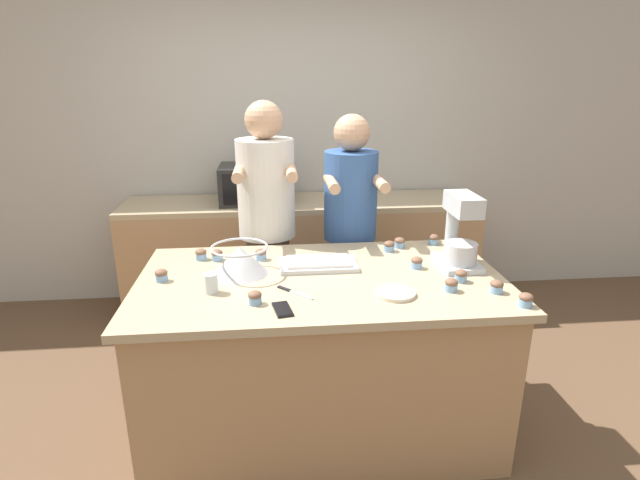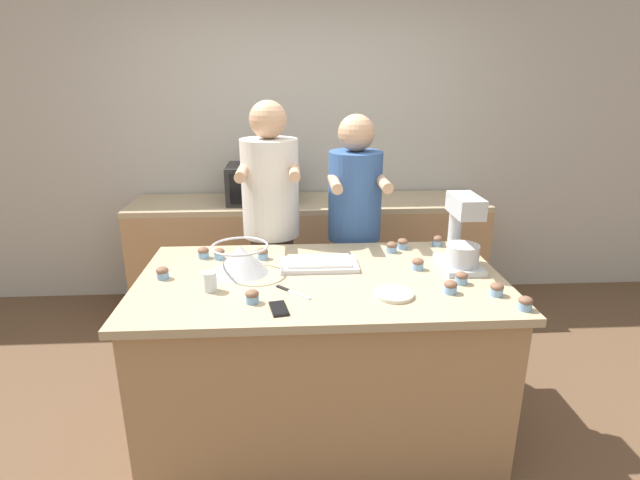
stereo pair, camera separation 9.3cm
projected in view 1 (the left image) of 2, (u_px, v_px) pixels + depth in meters
The scene contains 27 objects.
ground_plane at pixel (321, 423), 2.82m from camera, with size 16.00×16.00×0.00m, color brown.
back_wall at pixel (299, 140), 4.16m from camera, with size 10.00×0.06×2.70m.
island_counter at pixel (321, 354), 2.68m from camera, with size 1.85×1.03×0.90m.
back_counter at pixel (303, 255), 4.11m from camera, with size 2.80×0.60×0.92m.
person_left at pixel (268, 233), 3.19m from camera, with size 0.37×0.52×1.73m.
person_right at pixel (350, 237), 3.25m from camera, with size 0.35×0.51×1.65m.
stand_mixer at pixel (460, 235), 2.63m from camera, with size 0.20×0.30×0.39m.
mixing_bowl at pixel (240, 259), 2.55m from camera, with size 0.29×0.29×0.15m.
baking_tray at pixel (319, 264), 2.66m from camera, with size 0.41×0.22×0.04m.
microwave_oven at pixel (254, 184), 3.88m from camera, with size 0.53×0.40×0.29m.
cell_phone at pixel (282, 309), 2.17m from camera, with size 0.10×0.15×0.01m.
drinking_glass at pixel (211, 283), 2.34m from camera, with size 0.07×0.07×0.09m.
small_plate at pixel (396, 293), 2.32m from camera, with size 0.18×0.18×0.02m.
knife at pixel (293, 292), 2.35m from camera, with size 0.17×0.17×0.01m.
cupcake_0 at pixel (461, 276), 2.46m from camera, with size 0.06×0.06×0.06m.
cupcake_1 at pixel (389, 246), 2.89m from camera, with size 0.06×0.06×0.06m.
cupcake_2 at pixel (433, 239), 3.01m from camera, with size 0.06×0.06×0.06m.
cupcake_3 at pixel (526, 300), 2.20m from camera, with size 0.06×0.06×0.06m.
cupcake_4 at pixel (400, 242), 2.95m from camera, with size 0.06×0.06×0.06m.
cupcake_5 at pixel (497, 286), 2.34m from camera, with size 0.06×0.06×0.06m.
cupcake_6 at pixel (255, 297), 2.22m from camera, with size 0.06×0.06×0.06m.
cupcake_7 at pixel (201, 254), 2.76m from camera, with size 0.06×0.06×0.06m.
cupcake_8 at pixel (161, 275), 2.47m from camera, with size 0.06×0.06×0.06m.
cupcake_9 at pixel (261, 254), 2.76m from camera, with size 0.06×0.06×0.06m.
cupcake_10 at pixel (417, 262), 2.64m from camera, with size 0.06×0.06×0.06m.
cupcake_11 at pixel (451, 285), 2.36m from camera, with size 0.06×0.06×0.06m.
cupcake_12 at pixel (217, 255), 2.75m from camera, with size 0.06×0.06×0.06m.
Camera 1 is at (-0.23, -2.33, 1.88)m, focal length 28.00 mm.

